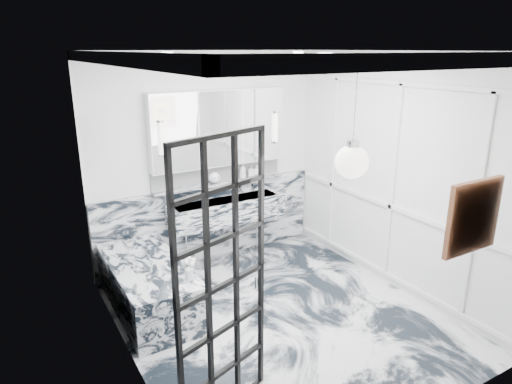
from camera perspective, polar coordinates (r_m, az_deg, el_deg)
floor at (r=5.22m, az=2.94°, el=-15.22°), size 3.60×3.60×0.00m
ceiling at (r=4.39m, az=3.54°, el=17.20°), size 3.60×3.60×0.00m
wall_back at (r=6.14m, az=-6.12°, el=4.03°), size 3.60×0.00×3.60m
wall_front at (r=3.38m, az=20.51°, el=-8.56°), size 3.60×0.00×3.60m
wall_left at (r=4.01m, az=-16.28°, el=-4.01°), size 0.00×3.60×3.60m
wall_right at (r=5.63m, az=16.92°, el=2.12°), size 0.00×3.60×3.60m
marble_clad_back at (r=6.38m, az=-5.78°, el=-3.68°), size 3.18×0.05×1.05m
marble_clad_left at (r=4.03m, az=-16.00°, el=-4.77°), size 0.02×3.56×2.68m
panel_molding at (r=5.64m, az=16.70°, el=1.11°), size 0.03×3.40×2.30m
soap_bottle_a at (r=6.32m, az=-1.68°, el=2.68°), size 0.10×0.10×0.23m
soap_bottle_b at (r=6.39m, az=-0.65°, el=2.59°), size 0.10×0.10×0.17m
soap_bottle_c at (r=6.44m, az=0.12°, el=2.67°), size 0.16×0.16×0.16m
face_pot at (r=6.14m, az=-5.24°, el=1.79°), size 0.16×0.16×0.16m
amber_bottle at (r=6.43m, az=-0.09°, el=2.37°), size 0.04×0.04×0.10m
flower_vase at (r=4.80m, az=-8.35°, el=-10.11°), size 0.08×0.08×0.12m
crittall_door at (r=3.48m, az=-4.17°, el=-11.59°), size 0.85×0.32×2.26m
artwork at (r=3.71m, az=25.54°, el=-2.82°), size 0.46×0.04×0.46m
pendant_light at (r=3.62m, az=11.87°, el=3.69°), size 0.26×0.26×0.26m
trough_sink at (r=6.18m, az=-3.71°, el=-2.30°), size 1.60×0.45×0.30m
ledge at (r=6.22m, az=-4.46°, el=1.09°), size 1.90×0.14×0.04m
subway_tile at (r=6.23m, az=-4.74°, el=2.42°), size 1.90×0.03×0.23m
mirror_cabinet at (r=6.05m, az=-4.65°, el=7.93°), size 1.90×0.16×1.00m
sconce_left at (r=5.67m, az=-11.73°, el=6.56°), size 0.07×0.07×0.40m
sconce_right at (r=6.37m, az=2.44°, el=8.09°), size 0.07×0.07×0.40m
bathtub at (r=5.36m, az=-13.28°, el=-11.35°), size 0.75×1.65×0.55m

